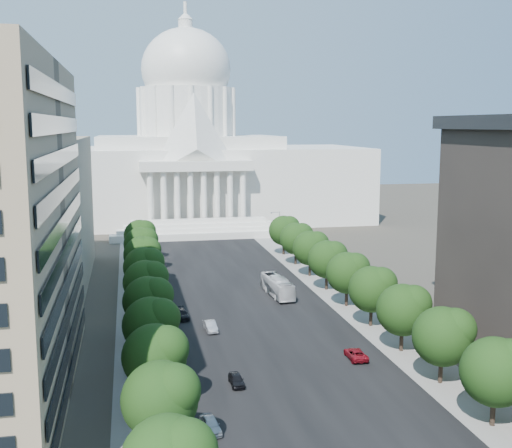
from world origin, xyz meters
TOP-DOWN VIEW (x-y plane):
  - road_asphalt at (0.00, 90.00)m, footprint 30.00×260.00m
  - sidewalk_left at (-19.00, 90.00)m, footprint 8.00×260.00m
  - sidewalk_right at (19.00, 90.00)m, footprint 8.00×260.00m
  - capitol at (0.00, 184.89)m, footprint 120.00×56.00m
  - tree_l_b at (-17.66, 23.81)m, footprint 7.79×7.60m
  - tree_l_c at (-17.66, 35.81)m, footprint 7.79×7.60m
  - tree_l_d at (-17.66, 47.81)m, footprint 7.79×7.60m
  - tree_l_e at (-17.66, 59.81)m, footprint 7.79×7.60m
  - tree_l_f at (-17.66, 71.81)m, footprint 7.79×7.60m
  - tree_l_g at (-17.66, 83.81)m, footprint 7.79×7.60m
  - tree_l_h at (-17.66, 95.81)m, footprint 7.79×7.60m
  - tree_l_i at (-17.66, 107.81)m, footprint 7.79×7.60m
  - tree_l_j at (-17.66, 119.81)m, footprint 7.79×7.60m
  - tree_r_b at (18.34, 23.81)m, footprint 7.79×7.60m
  - tree_r_c at (18.34, 35.81)m, footprint 7.79×7.60m
  - tree_r_d at (18.34, 47.81)m, footprint 7.79×7.60m
  - tree_r_e at (18.34, 59.81)m, footprint 7.79×7.60m
  - tree_r_f at (18.34, 71.81)m, footprint 7.79×7.60m
  - tree_r_g at (18.34, 83.81)m, footprint 7.79×7.60m
  - tree_r_h at (18.34, 95.81)m, footprint 7.79×7.60m
  - tree_r_i at (18.34, 107.81)m, footprint 7.79×7.60m
  - tree_r_j at (18.34, 119.81)m, footprint 7.79×7.60m
  - streetlight_b at (19.90, 35.00)m, footprint 2.61×0.44m
  - streetlight_c at (19.90, 60.00)m, footprint 2.61×0.44m
  - streetlight_d at (19.90, 85.00)m, footprint 2.61×0.44m
  - streetlight_e at (19.90, 110.00)m, footprint 2.61×0.44m
  - streetlight_f at (19.90, 135.00)m, footprint 2.61×0.44m
  - car_dark_a at (-7.67, 40.36)m, footprint 1.78×4.21m
  - car_silver at (-8.15, 62.48)m, footprint 2.04×4.86m
  - car_red at (10.32, 46.09)m, footprint 2.47×5.19m
  - car_dark_b at (-12.14, 70.08)m, footprint 2.72×5.37m
  - car_parked at (-12.50, 28.64)m, footprint 2.36×4.70m
  - city_bus at (7.27, 81.37)m, footprint 4.01×13.37m

SIDE VIEW (x-z plane):
  - road_asphalt at x=0.00m, z-range -0.01..0.01m
  - sidewalk_left at x=-19.00m, z-range -0.01..0.01m
  - sidewalk_right at x=19.00m, z-range -0.01..0.01m
  - car_dark_a at x=-7.67m, z-range 0.00..1.42m
  - car_red at x=10.32m, z-range 0.00..1.43m
  - car_dark_b at x=-12.14m, z-range 0.00..1.50m
  - car_parked at x=-12.50m, z-range 0.00..1.54m
  - car_silver at x=-8.15m, z-range 0.00..1.56m
  - city_bus at x=7.27m, z-range 0.00..3.67m
  - streetlight_b at x=19.90m, z-range 1.32..10.32m
  - streetlight_c at x=19.90m, z-range 1.32..10.32m
  - streetlight_d at x=19.90m, z-range 1.32..10.32m
  - streetlight_e at x=19.90m, z-range 1.32..10.32m
  - streetlight_f at x=19.90m, z-range 1.32..10.32m
  - tree_l_b at x=-17.66m, z-range 1.47..11.44m
  - tree_l_c at x=-17.66m, z-range 1.47..11.44m
  - tree_l_d at x=-17.66m, z-range 1.47..11.44m
  - tree_l_e at x=-17.66m, z-range 1.47..11.44m
  - tree_l_f at x=-17.66m, z-range 1.47..11.44m
  - tree_l_g at x=-17.66m, z-range 1.47..11.44m
  - tree_l_h at x=-17.66m, z-range 1.47..11.44m
  - tree_l_i at x=-17.66m, z-range 1.47..11.44m
  - tree_l_j at x=-17.66m, z-range 1.47..11.44m
  - tree_r_b at x=18.34m, z-range 1.47..11.44m
  - tree_r_c at x=18.34m, z-range 1.47..11.44m
  - tree_r_d at x=18.34m, z-range 1.47..11.44m
  - tree_r_e at x=18.34m, z-range 1.47..11.44m
  - tree_r_f at x=18.34m, z-range 1.47..11.44m
  - tree_r_g at x=18.34m, z-range 1.47..11.44m
  - tree_r_h at x=18.34m, z-range 1.47..11.44m
  - tree_r_i at x=18.34m, z-range 1.47..11.44m
  - tree_r_j at x=18.34m, z-range 1.47..11.44m
  - capitol at x=0.00m, z-range -16.49..56.51m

